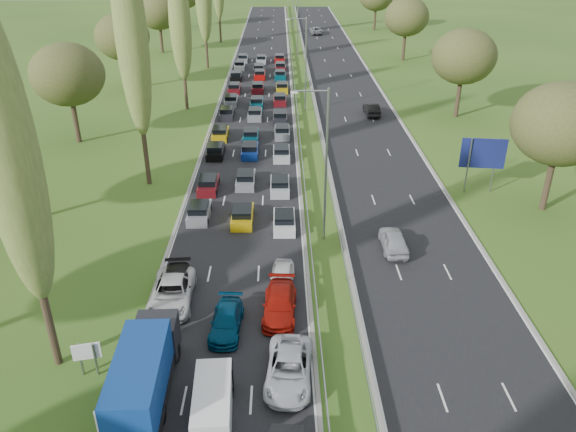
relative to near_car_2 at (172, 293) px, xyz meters
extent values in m
plane|color=#2C5219|center=(10.49, 45.43, -0.81)|extent=(260.00, 260.00, 0.00)
cube|color=black|center=(3.74, 47.93, -0.81)|extent=(10.50, 215.00, 0.04)
cube|color=black|center=(17.24, 47.93, -0.81)|extent=(10.50, 215.00, 0.04)
cube|color=gray|center=(9.34, 47.93, -0.26)|extent=(0.06, 215.00, 0.32)
cube|color=gray|center=(11.64, 47.93, -0.26)|extent=(0.06, 215.00, 0.32)
cylinder|color=gray|center=(10.49, 8.43, 5.19)|extent=(0.18, 0.18, 12.00)
cylinder|color=gray|center=(10.49, 43.43, 5.19)|extent=(0.18, 0.18, 12.00)
cylinder|color=gray|center=(10.49, 78.43, 5.19)|extent=(0.18, 0.18, 12.00)
cylinder|color=gray|center=(10.49, 113.43, 5.19)|extent=(0.18, 0.18, 12.00)
cylinder|color=#2D2116|center=(-5.51, -5.57, 2.79)|extent=(0.44, 0.44, 7.20)
ellipsoid|color=#576B2E|center=(-5.51, -5.57, 11.59)|extent=(2.80, 2.80, 16.00)
cylinder|color=#2D2116|center=(-5.51, 19.43, 3.15)|extent=(0.44, 0.44, 7.92)
ellipsoid|color=#576B2E|center=(-5.51, 19.43, 12.83)|extent=(2.80, 2.80, 17.60)
cylinder|color=#2D2116|center=(-5.51, 44.43, 2.43)|extent=(0.44, 0.44, 6.48)
ellipsoid|color=#576B2E|center=(-5.51, 44.43, 10.35)|extent=(2.80, 2.80, 14.40)
cylinder|color=#2D2116|center=(-5.51, 69.43, 2.79)|extent=(0.44, 0.44, 7.20)
cylinder|color=#2D2116|center=(-5.51, 94.43, 3.15)|extent=(0.44, 0.44, 7.92)
cylinder|color=#2D2116|center=(-16.01, 31.43, 1.61)|extent=(0.56, 0.56, 4.84)
ellipsoid|color=#38471E|center=(-16.01, 31.43, 6.89)|extent=(8.00, 8.00, 6.80)
cylinder|color=#2D2116|center=(-16.01, 55.43, 1.61)|extent=(0.56, 0.56, 4.84)
ellipsoid|color=#38471E|center=(-16.01, 55.43, 6.89)|extent=(8.00, 8.00, 6.80)
cylinder|color=#2D2116|center=(-16.01, 83.43, 1.61)|extent=(0.56, 0.56, 4.84)
ellipsoid|color=#38471E|center=(-16.01, 83.43, 6.89)|extent=(8.00, 8.00, 6.80)
cylinder|color=#2D2116|center=(-16.01, 115.43, 1.61)|extent=(0.56, 0.56, 4.84)
cylinder|color=#2D2116|center=(29.99, 13.43, 1.61)|extent=(0.56, 0.56, 4.84)
ellipsoid|color=#38471E|center=(29.99, 13.43, 6.89)|extent=(8.00, 8.00, 6.80)
cylinder|color=#2D2116|center=(29.99, 40.43, 1.61)|extent=(0.56, 0.56, 4.84)
ellipsoid|color=#38471E|center=(29.99, 40.43, 6.89)|extent=(8.00, 8.00, 6.80)
cylinder|color=#2D2116|center=(29.99, 75.43, 1.61)|extent=(0.56, 0.56, 4.84)
ellipsoid|color=#38471E|center=(29.99, 75.43, 6.89)|extent=(8.00, 8.00, 6.80)
cylinder|color=#2D2116|center=(29.99, 110.43, 1.61)|extent=(0.56, 0.56, 4.84)
cube|color=slate|center=(0.23, 12.14, -0.37)|extent=(1.75, 4.00, 0.80)
cube|color=#590F14|center=(0.36, 17.84, -0.37)|extent=(1.75, 4.00, 0.80)
cube|color=black|center=(0.16, 26.70, -0.37)|extent=(1.75, 4.00, 0.80)
cube|color=#BF990C|center=(0.12, 32.44, -0.37)|extent=(1.75, 4.00, 0.80)
cube|color=black|center=(0.24, 40.51, -0.37)|extent=(1.75, 4.00, 0.80)
cube|color=slate|center=(0.34, 46.50, -0.37)|extent=(1.75, 4.00, 0.80)
cube|color=#590F14|center=(0.32, 53.16, -0.37)|extent=(1.75, 4.00, 0.80)
cube|color=black|center=(0.08, 60.82, -0.37)|extent=(1.75, 4.00, 0.80)
cube|color=silver|center=(0.16, 68.73, -0.37)|extent=(1.75, 4.00, 0.80)
cube|color=slate|center=(0.39, 74.59, -0.37)|extent=(1.75, 4.00, 0.80)
cube|color=#BF990C|center=(3.92, 11.40, -0.37)|extent=(1.75, 4.00, 0.80)
cube|color=slate|center=(3.79, 18.98, -0.37)|extent=(1.75, 4.00, 0.80)
cube|color=navy|center=(3.83, 26.85, -0.37)|extent=(1.75, 4.00, 0.80)
cube|color=#053F4C|center=(3.72, 31.71, -0.37)|extent=(1.75, 4.00, 0.80)
cube|color=slate|center=(3.87, 40.07, -0.37)|extent=(1.75, 4.00, 0.80)
cube|color=#053F4C|center=(3.91, 45.38, -0.37)|extent=(1.75, 4.00, 0.80)
cube|color=#590F14|center=(3.80, 53.40, -0.37)|extent=(1.75, 4.00, 0.80)
cube|color=#A50C0A|center=(3.85, 61.87, -0.37)|extent=(1.75, 4.00, 0.80)
cube|color=black|center=(3.57, 65.99, -0.37)|extent=(1.75, 4.00, 0.80)
cube|color=#B2B7BC|center=(3.78, 73.62, -0.37)|extent=(1.75, 4.00, 0.80)
cube|color=silver|center=(7.38, 10.37, -0.37)|extent=(1.75, 4.00, 0.80)
cube|color=#B2B7BC|center=(7.04, 17.50, -0.37)|extent=(1.75, 4.00, 0.80)
cube|color=#B2B7BC|center=(7.23, 25.95, -0.37)|extent=(1.75, 4.00, 0.80)
cube|color=slate|center=(7.33, 32.92, -0.37)|extent=(1.75, 4.00, 0.80)
cube|color=black|center=(7.10, 38.73, -0.37)|extent=(1.75, 4.00, 0.80)
cube|color=#590F14|center=(7.09, 46.86, -0.37)|extent=(1.75, 4.00, 0.80)
cube|color=#BF990C|center=(7.43, 53.50, -0.37)|extent=(1.75, 4.00, 0.80)
cube|color=#053F4C|center=(7.15, 61.63, -0.37)|extent=(1.75, 4.00, 0.80)
cube|color=#590F14|center=(7.22, 67.69, -0.37)|extent=(1.75, 4.00, 0.80)
cube|color=#A50C0A|center=(7.09, 74.48, -0.37)|extent=(1.75, 4.00, 0.80)
imported|color=silver|center=(0.00, 0.00, 0.00)|extent=(2.79, 5.78, 1.59)
imported|color=black|center=(0.11, 0.73, -0.04)|extent=(2.49, 5.32, 1.50)
imported|color=#053454|center=(3.76, -2.82, -0.14)|extent=(2.06, 4.57, 1.30)
imported|color=#B8BDC3|center=(7.48, -7.10, -0.06)|extent=(2.86, 5.46, 1.47)
imported|color=#961109|center=(7.00, -1.25, -0.06)|extent=(2.35, 5.15, 1.46)
imported|color=silver|center=(7.18, 1.92, -0.12)|extent=(1.84, 4.04, 1.34)
imported|color=#9FA2A8|center=(15.67, 6.69, -0.03)|extent=(1.81, 4.48, 1.53)
imported|color=black|center=(19.09, 41.25, -0.02)|extent=(1.77, 4.74, 1.55)
imported|color=gray|center=(15.53, 104.71, 0.00)|extent=(2.98, 5.89, 1.60)
cube|color=black|center=(0.15, -8.41, -0.09)|extent=(2.22, 8.32, 0.50)
cube|color=navy|center=(0.15, -9.42, 1.56)|extent=(2.31, 6.28, 2.31)
cube|color=silver|center=(0.15, -12.54, 1.56)|extent=(2.26, 0.06, 2.21)
cube|color=black|center=(0.15, -5.26, 0.76)|extent=(2.26, 2.03, 2.20)
cylinder|color=black|center=(0.15, -5.45, -0.29)|extent=(1.94, 1.00, 1.00)
cube|color=silver|center=(3.67, -9.78, 0.16)|extent=(1.82, 4.55, 1.82)
cube|color=black|center=(3.67, -7.78, 0.07)|extent=(1.78, 0.73, 1.46)
cylinder|color=black|center=(2.90, -8.33, -0.48)|extent=(0.23, 0.62, 0.62)
cylinder|color=gray|center=(-3.81, -6.54, 0.24)|extent=(0.16, 0.16, 2.10)
cylinder|color=gray|center=(-3.01, -6.54, 0.24)|extent=(0.16, 0.16, 2.10)
cube|color=white|center=(-3.41, -6.54, 0.79)|extent=(1.49, 0.42, 1.00)
cylinder|color=gray|center=(24.19, 17.06, 1.79)|extent=(0.16, 0.16, 5.20)
cylinder|color=gray|center=(26.59, 17.06, 1.79)|extent=(0.16, 0.16, 5.20)
cube|color=navy|center=(25.39, 17.06, 2.99)|extent=(3.98, 0.62, 2.80)
camera|label=1|loc=(7.09, -30.17, 21.05)|focal=35.00mm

